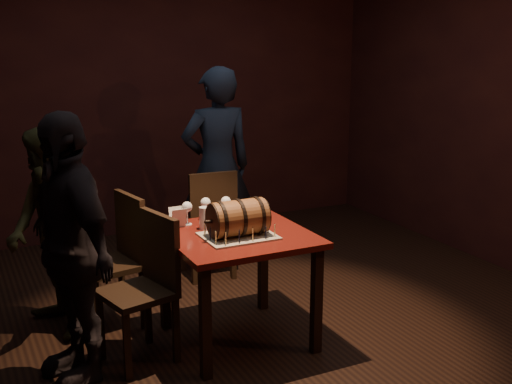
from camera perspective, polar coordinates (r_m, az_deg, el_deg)
room_shell at (r=4.23m, az=-0.61°, el=5.67°), size 5.04×5.04×2.80m
pub_table at (r=4.20m, az=-1.69°, el=-5.09°), size 0.90×0.90×0.75m
cake_board at (r=4.08m, az=-1.58°, el=-3.94°), size 0.45×0.35×0.01m
barrel_cake at (r=4.05m, az=-1.60°, el=-2.31°), size 0.41×0.24×0.24m
birthday_candles at (r=4.07m, az=-1.58°, el=-3.31°), size 0.40×0.30×0.09m
wine_glass_left at (r=4.33m, az=-6.15°, el=-1.42°), size 0.07×0.07×0.16m
wine_glass_mid at (r=4.43m, az=-4.50°, el=-1.05°), size 0.07×0.07×0.16m
wine_glass_right at (r=4.45m, az=-2.69°, el=-0.95°), size 0.07×0.07×0.16m
pint_of_ale at (r=4.24m, az=-4.58°, el=-2.37°), size 0.07×0.07×0.15m
menu_card at (r=4.30m, az=-6.97°, el=-2.29°), size 0.10×0.05×0.13m
chair_back at (r=5.32m, az=-4.11°, el=-2.36°), size 0.43×0.43×0.93m
chair_left_rear at (r=4.57m, az=-12.13°, el=-5.35°), size 0.47×0.47×0.93m
chair_left_front at (r=4.07m, az=-9.63°, el=-7.68°), size 0.48×0.48×0.93m
person_back at (r=5.63m, az=-3.49°, el=2.24°), size 0.66×0.45×1.74m
person_left_rear at (r=4.50m, az=-17.65°, el=-3.44°), size 0.70×0.81×1.43m
person_left_front at (r=3.86m, az=-16.22°, el=-4.87°), size 0.59×1.00×1.60m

